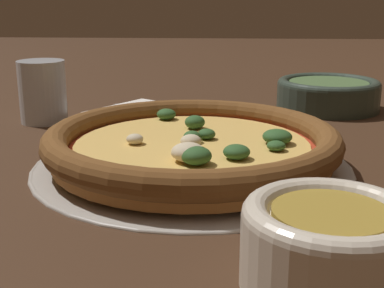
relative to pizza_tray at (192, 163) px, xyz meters
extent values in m
plane|color=#3D2616|center=(0.00, 0.00, 0.00)|extent=(3.00, 3.00, 0.00)
cylinder|color=#B7B2A8|center=(0.00, 0.00, 0.00)|extent=(0.31, 0.31, 0.00)
torus|color=#B7B2A8|center=(0.00, 0.00, 0.00)|extent=(0.32, 0.32, 0.01)
cylinder|color=#A86B33|center=(0.00, 0.00, 0.01)|extent=(0.27, 0.27, 0.01)
torus|color=brown|center=(0.00, 0.00, 0.02)|extent=(0.29, 0.29, 0.03)
cylinder|color=#B7381E|center=(0.00, 0.00, 0.02)|extent=(0.24, 0.24, 0.00)
cylinder|color=#E5B75B|center=(0.00, 0.00, 0.02)|extent=(0.23, 0.23, 0.00)
ellipsoid|color=#2D5628|center=(0.00, 0.00, 0.03)|extent=(0.02, 0.02, 0.01)
ellipsoid|color=beige|center=(-0.06, 0.00, 0.03)|extent=(0.04, 0.04, 0.02)
ellipsoid|color=#2D5628|center=(-0.05, -0.04, 0.03)|extent=(0.03, 0.03, 0.01)
ellipsoid|color=#2D5628|center=(0.05, 0.00, 0.03)|extent=(0.03, 0.03, 0.01)
ellipsoid|color=#2D5628|center=(0.01, -0.01, 0.03)|extent=(0.02, 0.02, 0.01)
ellipsoid|color=#2D5628|center=(-0.02, -0.08, 0.03)|extent=(0.02, 0.02, 0.01)
ellipsoid|color=beige|center=(-0.01, 0.06, 0.03)|extent=(0.02, 0.02, 0.01)
ellipsoid|color=#2D5628|center=(0.10, 0.04, 0.03)|extent=(0.03, 0.03, 0.01)
ellipsoid|color=#2D5628|center=(0.00, -0.08, 0.03)|extent=(0.04, 0.04, 0.01)
ellipsoid|color=beige|center=(-0.02, 0.00, 0.03)|extent=(0.03, 0.03, 0.01)
ellipsoid|color=#2D5628|center=(-0.07, -0.01, 0.03)|extent=(0.03, 0.03, 0.02)
cylinder|color=beige|center=(-0.22, -0.09, 0.02)|extent=(0.10, 0.10, 0.04)
torus|color=beige|center=(-0.22, -0.09, 0.04)|extent=(0.10, 0.10, 0.02)
cylinder|color=olive|center=(-0.22, -0.09, 0.04)|extent=(0.07, 0.07, 0.00)
cylinder|color=#334238|center=(0.28, -0.18, 0.01)|extent=(0.15, 0.15, 0.04)
torus|color=#334238|center=(0.28, -0.18, 0.03)|extent=(0.15, 0.15, 0.02)
cylinder|color=#4C6B3D|center=(0.28, -0.18, 0.04)|extent=(0.11, 0.11, 0.00)
cylinder|color=silver|center=(0.18, 0.21, 0.04)|extent=(0.06, 0.06, 0.08)
cube|color=white|center=(0.24, 0.09, 0.00)|extent=(0.16, 0.16, 0.01)
cube|color=#B7B7BC|center=(0.30, 0.02, 0.00)|extent=(0.04, 0.14, 0.00)
cube|color=#B7B7BC|center=(0.28, 0.11, 0.00)|extent=(0.03, 0.05, 0.00)
camera|label=1|loc=(-0.51, -0.03, 0.16)|focal=50.00mm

